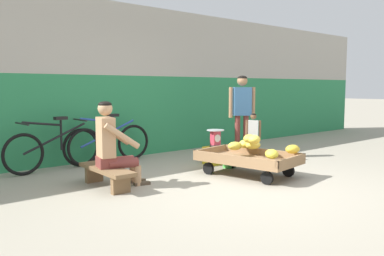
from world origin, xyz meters
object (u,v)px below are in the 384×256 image
at_px(plastic_crate, 215,155).
at_px(weighing_scale, 215,138).
at_px(vendor_seated, 112,144).
at_px(banana_cart, 248,160).
at_px(customer_child, 253,132).
at_px(shopping_bag, 229,161).
at_px(bicycle_near_left, 55,149).
at_px(customer_adult, 242,107).
at_px(low_bench, 106,173).
at_px(bicycle_far_left, 108,143).

xyz_separation_m(plastic_crate, weighing_scale, (0.00, -0.00, 0.30)).
bearing_deg(weighing_scale, vendor_seated, -172.77).
xyz_separation_m(banana_cart, plastic_crate, (0.27, 0.99, -0.09)).
distance_m(plastic_crate, weighing_scale, 0.30).
distance_m(banana_cart, customer_child, 1.24).
bearing_deg(weighing_scale, plastic_crate, 90.00).
relative_size(plastic_crate, shopping_bag, 1.50).
relative_size(plastic_crate, bicycle_near_left, 0.22).
bearing_deg(banana_cart, plastic_crate, 74.68).
distance_m(weighing_scale, customer_child, 0.74).
bearing_deg(weighing_scale, customer_adult, 7.04).
height_order(low_bench, vendor_seated, vendor_seated).
xyz_separation_m(banana_cart, bicycle_far_left, (-1.09, 2.27, 0.11)).
bearing_deg(low_bench, banana_cart, -20.49).
height_order(bicycle_near_left, shopping_bag, bicycle_near_left).
bearing_deg(bicycle_near_left, weighing_scale, -27.97).
height_order(customer_adult, shopping_bag, customer_adult).
relative_size(banana_cart, bicycle_near_left, 0.94).
distance_m(banana_cart, vendor_seated, 2.03).
bearing_deg(bicycle_far_left, customer_child, -36.97).
bearing_deg(customer_child, shopping_bag, -169.23).
bearing_deg(weighing_scale, low_bench, -173.54).
relative_size(low_bench, bicycle_near_left, 0.67).
xyz_separation_m(bicycle_near_left, customer_child, (3.01, -1.49, 0.18)).
xyz_separation_m(plastic_crate, customer_adult, (0.76, 0.09, 0.80)).
bearing_deg(bicycle_near_left, banana_cart, -47.25).
bearing_deg(customer_adult, weighing_scale, -172.96).
xyz_separation_m(banana_cart, customer_adult, (1.03, 1.08, 0.71)).
height_order(customer_child, shopping_bag, customer_child).
bearing_deg(vendor_seated, bicycle_far_left, 63.23).
relative_size(bicycle_far_left, shopping_bag, 6.92).
distance_m(customer_adult, shopping_bag, 1.27).
bearing_deg(customer_adult, banana_cart, -133.77).
height_order(weighing_scale, bicycle_near_left, bicycle_near_left).
height_order(vendor_seated, weighing_scale, vendor_seated).
bearing_deg(customer_adult, vendor_seated, -172.82).
distance_m(low_bench, customer_child, 2.94).
relative_size(banana_cart, low_bench, 1.40).
xyz_separation_m(bicycle_far_left, shopping_bag, (1.30, -1.68, -0.23)).
relative_size(plastic_crate, weighing_scale, 1.20).
relative_size(low_bench, weighing_scale, 3.70).
height_order(bicycle_far_left, customer_adult, customer_adult).
bearing_deg(plastic_crate, banana_cart, -105.32).
xyz_separation_m(plastic_crate, bicycle_far_left, (-1.36, 1.28, 0.20)).
bearing_deg(shopping_bag, customer_adult, 30.73).
xyz_separation_m(vendor_seated, customer_child, (2.83, 0.02, -0.04)).
bearing_deg(plastic_crate, shopping_bag, -98.81).
height_order(plastic_crate, bicycle_far_left, bicycle_far_left).
xyz_separation_m(weighing_scale, customer_adult, (0.76, 0.09, 0.50)).
relative_size(bicycle_far_left, customer_child, 1.93).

